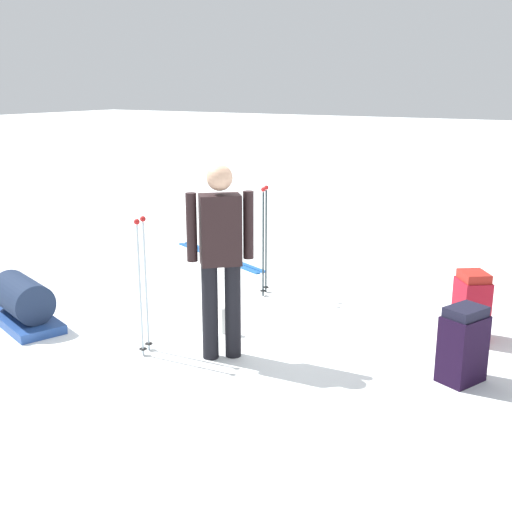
{
  "coord_description": "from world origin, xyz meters",
  "views": [
    {
      "loc": [
        5.17,
        3.15,
        2.34
      ],
      "look_at": [
        0.0,
        0.0,
        0.7
      ],
      "focal_mm": 44.85,
      "sensor_mm": 36.0,
      "label": 1
    }
  ],
  "objects_px": {
    "skier_standing": "(221,252)",
    "ski_poles_planted_far": "(265,235)",
    "gear_sled": "(23,303)",
    "thermos_bottle": "(225,321)",
    "backpack_large_dark": "(463,345)",
    "ski_pair_near": "(219,256)",
    "backpack_bright": "(471,306)",
    "ski_poles_planted_near": "(143,279)"
  },
  "relations": [
    {
      "from": "backpack_large_dark",
      "to": "thermos_bottle",
      "type": "relative_size",
      "value": 2.43
    },
    {
      "from": "ski_pair_near",
      "to": "ski_poles_planted_near",
      "type": "xyz_separation_m",
      "value": [
        3.03,
        1.29,
        0.68
      ]
    },
    {
      "from": "ski_poles_planted_near",
      "to": "ski_poles_planted_far",
      "type": "height_order",
      "value": "ski_poles_planted_far"
    },
    {
      "from": "skier_standing",
      "to": "ski_poles_planted_far",
      "type": "xyz_separation_m",
      "value": [
        -1.69,
        -0.57,
        -0.26
      ]
    },
    {
      "from": "ski_pair_near",
      "to": "backpack_bright",
      "type": "relative_size",
      "value": 2.85
    },
    {
      "from": "backpack_large_dark",
      "to": "backpack_bright",
      "type": "xyz_separation_m",
      "value": [
        -0.94,
        -0.16,
        0.01
      ]
    },
    {
      "from": "thermos_bottle",
      "to": "gear_sled",
      "type": "bearing_deg",
      "value": -65.46
    },
    {
      "from": "skier_standing",
      "to": "ski_pair_near",
      "type": "xyz_separation_m",
      "value": [
        -2.74,
        -1.92,
        -0.94
      ]
    },
    {
      "from": "ski_poles_planted_far",
      "to": "thermos_bottle",
      "type": "xyz_separation_m",
      "value": [
        1.23,
        0.28,
        -0.56
      ]
    },
    {
      "from": "ski_pair_near",
      "to": "backpack_large_dark",
      "type": "height_order",
      "value": "backpack_large_dark"
    },
    {
      "from": "gear_sled",
      "to": "backpack_large_dark",
      "type": "bearing_deg",
      "value": 103.81
    },
    {
      "from": "skier_standing",
      "to": "ski_poles_planted_far",
      "type": "relative_size",
      "value": 1.36
    },
    {
      "from": "backpack_large_dark",
      "to": "thermos_bottle",
      "type": "distance_m",
      "value": 2.22
    },
    {
      "from": "ski_pair_near",
      "to": "ski_poles_planted_far",
      "type": "relative_size",
      "value": 1.5
    },
    {
      "from": "backpack_bright",
      "to": "gear_sled",
      "type": "bearing_deg",
      "value": -63.51
    },
    {
      "from": "backpack_bright",
      "to": "thermos_bottle",
      "type": "height_order",
      "value": "backpack_bright"
    },
    {
      "from": "ski_poles_planted_near",
      "to": "thermos_bottle",
      "type": "bearing_deg",
      "value": 154.9
    },
    {
      "from": "backpack_large_dark",
      "to": "ski_poles_planted_near",
      "type": "relative_size",
      "value": 0.51
    },
    {
      "from": "skier_standing",
      "to": "backpack_bright",
      "type": "distance_m",
      "value": 2.44
    },
    {
      "from": "ski_poles_planted_far",
      "to": "backpack_bright",
      "type": "bearing_deg",
      "value": 86.65
    },
    {
      "from": "skier_standing",
      "to": "backpack_bright",
      "type": "height_order",
      "value": "skier_standing"
    },
    {
      "from": "backpack_large_dark",
      "to": "ski_poles_planted_near",
      "type": "height_order",
      "value": "ski_poles_planted_near"
    },
    {
      "from": "ski_poles_planted_near",
      "to": "thermos_bottle",
      "type": "relative_size",
      "value": 4.76
    },
    {
      "from": "backpack_bright",
      "to": "ski_poles_planted_far",
      "type": "bearing_deg",
      "value": -93.35
    },
    {
      "from": "backpack_bright",
      "to": "ski_pair_near",
      "type": "bearing_deg",
      "value": -107.85
    },
    {
      "from": "skier_standing",
      "to": "ski_poles_planted_far",
      "type": "bearing_deg",
      "value": -161.49
    },
    {
      "from": "ski_poles_planted_near",
      "to": "gear_sled",
      "type": "relative_size",
      "value": 1.11
    },
    {
      "from": "ski_pair_near",
      "to": "backpack_large_dark",
      "type": "relative_size",
      "value": 2.95
    },
    {
      "from": "skier_standing",
      "to": "ski_pair_near",
      "type": "height_order",
      "value": "skier_standing"
    },
    {
      "from": "gear_sled",
      "to": "thermos_bottle",
      "type": "xyz_separation_m",
      "value": [
        -0.84,
        1.85,
        -0.09
      ]
    },
    {
      "from": "backpack_bright",
      "to": "gear_sled",
      "type": "xyz_separation_m",
      "value": [
        1.94,
        -3.89,
        -0.1
      ]
    },
    {
      "from": "skier_standing",
      "to": "ski_poles_planted_near",
      "type": "height_order",
      "value": "skier_standing"
    },
    {
      "from": "ski_poles_planted_far",
      "to": "gear_sled",
      "type": "relative_size",
      "value": 1.11
    },
    {
      "from": "skier_standing",
      "to": "thermos_bottle",
      "type": "xyz_separation_m",
      "value": [
        -0.46,
        -0.28,
        -0.82
      ]
    },
    {
      "from": "skier_standing",
      "to": "gear_sled",
      "type": "distance_m",
      "value": 2.29
    },
    {
      "from": "backpack_bright",
      "to": "gear_sled",
      "type": "height_order",
      "value": "backpack_bright"
    },
    {
      "from": "backpack_bright",
      "to": "ski_poles_planted_near",
      "type": "distance_m",
      "value": 3.04
    },
    {
      "from": "ski_poles_planted_near",
      "to": "skier_standing",
      "type": "bearing_deg",
      "value": 114.24
    },
    {
      "from": "backpack_bright",
      "to": "ski_poles_planted_far",
      "type": "height_order",
      "value": "ski_poles_planted_far"
    },
    {
      "from": "backpack_bright",
      "to": "ski_poles_planted_near",
      "type": "relative_size",
      "value": 0.53
    },
    {
      "from": "skier_standing",
      "to": "thermos_bottle",
      "type": "relative_size",
      "value": 6.54
    },
    {
      "from": "ski_pair_near",
      "to": "ski_poles_planted_far",
      "type": "bearing_deg",
      "value": 52.2
    }
  ]
}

